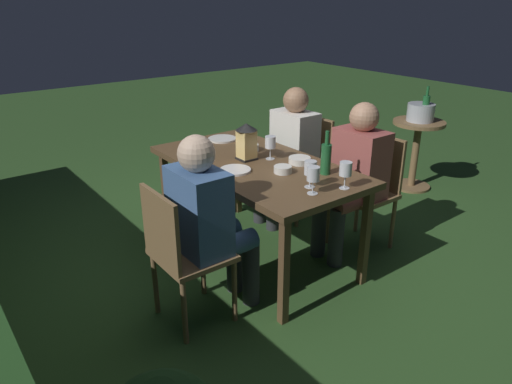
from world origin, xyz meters
TOP-DOWN VIEW (x-y plane):
  - ground_plane at (0.00, 0.00)m, footprint 16.00×16.00m
  - dining_table at (0.00, 0.00)m, footprint 1.61×0.85m
  - chair_side_left_b at (0.36, -0.82)m, footprint 0.42×0.40m
  - person_in_cream at (0.36, -0.62)m, footprint 0.38×0.47m
  - chair_side_left_a at (-0.36, -0.82)m, footprint 0.42×0.40m
  - person_in_rust at (-0.36, -0.62)m, footprint 0.38×0.47m
  - chair_side_right_a at (-0.36, 0.82)m, footprint 0.42×0.40m
  - person_in_blue at (-0.36, 0.62)m, footprint 0.38×0.47m
  - lantern_centerpiece at (0.10, 0.01)m, footprint 0.15×0.15m
  - green_bottle_on_table at (-0.46, -0.23)m, footprint 0.07×0.07m
  - wine_glass_a at (-0.71, -0.14)m, footprint 0.08×0.08m
  - wine_glass_b at (-0.65, 0.07)m, footprint 0.08×0.08m
  - wine_glass_c at (-0.57, 0.02)m, footprint 0.08×0.08m
  - wine_glass_d at (-0.00, -0.13)m, footprint 0.08×0.08m
  - plate_a at (0.61, -0.12)m, footprint 0.23×0.23m
  - plate_b at (0.40, 0.24)m, footprint 0.23×0.23m
  - plate_c at (-0.05, 0.22)m, footprint 0.21×0.21m
  - bowl_olives at (0.25, -0.12)m, footprint 0.15×0.15m
  - bowl_bread at (-0.27, -0.02)m, footprint 0.12×0.12m
  - bowl_salad at (-0.20, -0.24)m, footprint 0.16×0.16m
  - side_table at (0.14, -2.12)m, footprint 0.50×0.50m
  - ice_bucket at (0.14, -2.12)m, footprint 0.26×0.26m

SIDE VIEW (x-z plane):
  - ground_plane at x=0.00m, z-range 0.00..0.00m
  - side_table at x=0.14m, z-range 0.11..0.81m
  - chair_side_left_b at x=0.36m, z-range 0.05..0.92m
  - chair_side_left_a at x=-0.36m, z-range 0.05..0.92m
  - chair_side_right_a at x=-0.36m, z-range 0.05..0.92m
  - person_in_cream at x=0.36m, z-range 0.06..1.21m
  - person_in_rust at x=-0.36m, z-range 0.06..1.21m
  - person_in_blue at x=-0.36m, z-range 0.06..1.21m
  - dining_table at x=0.00m, z-range 0.31..1.06m
  - plate_a at x=0.61m, z-range 0.75..0.76m
  - plate_b at x=0.40m, z-range 0.75..0.76m
  - plate_c at x=-0.05m, z-range 0.75..0.76m
  - bowl_salad at x=-0.20m, z-range 0.75..0.79m
  - bowl_bread at x=-0.27m, z-range 0.75..0.80m
  - bowl_olives at x=0.25m, z-range 0.75..0.80m
  - ice_bucket at x=0.14m, z-range 0.62..0.96m
  - green_bottle_on_table at x=-0.46m, z-range 0.71..1.00m
  - wine_glass_a at x=-0.71m, z-range 0.78..0.95m
  - wine_glass_b at x=-0.65m, z-range 0.78..0.95m
  - wine_glass_c at x=-0.57m, z-range 0.78..0.95m
  - wine_glass_d at x=0.00m, z-range 0.78..0.95m
  - lantern_centerpiece at x=0.10m, z-range 0.76..1.03m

